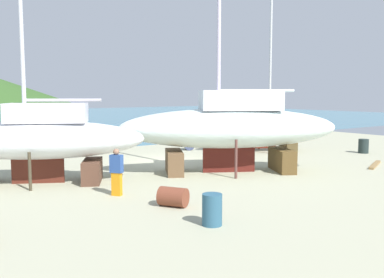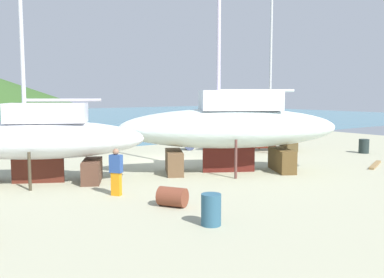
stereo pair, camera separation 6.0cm
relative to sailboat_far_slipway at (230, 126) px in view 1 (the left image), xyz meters
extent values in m
plane|color=#A9A88B|center=(-0.58, -0.20, -2.12)|extent=(45.63, 45.63, 0.00)
cube|color=brown|center=(-2.23, 1.30, -1.60)|extent=(1.71, 2.25, 1.04)
cube|color=brown|center=(2.15, -1.25, -1.60)|extent=(1.71, 2.25, 1.04)
cylinder|color=brown|center=(-0.80, -1.29, -1.28)|extent=(0.12, 0.12, 1.68)
cylinder|color=brown|center=(0.72, 1.33, -1.28)|extent=(0.12, 0.12, 1.68)
ellipsoid|color=silver|center=(-0.04, 0.02, -0.08)|extent=(10.15, 7.48, 1.82)
cube|color=#501813|center=(-0.04, 0.02, -1.63)|extent=(2.14, 1.29, 1.28)
cube|color=silver|center=(0.40, -0.23, 1.19)|extent=(3.98, 3.26, 0.91)
cylinder|color=silver|center=(1.06, -0.62, 1.64)|extent=(3.13, 1.90, 0.13)
cube|color=brown|center=(8.03, 3.41, -1.59)|extent=(1.32, 1.64, 1.06)
cube|color=#49351E|center=(5.21, 4.91, -1.59)|extent=(1.32, 1.64, 1.06)
cylinder|color=#4A3D1B|center=(7.10, 5.06, -1.36)|extent=(0.12, 0.12, 1.54)
cylinder|color=#4B3622|center=(6.14, 3.26, -1.36)|extent=(0.12, 0.12, 1.54)
ellipsoid|color=silver|center=(6.62, 4.16, -0.32)|extent=(6.52, 4.65, 1.35)
cube|color=#531C11|center=(6.62, 4.16, -1.47)|extent=(1.39, 0.79, 0.95)
cube|color=white|center=(6.34, 4.31, 0.63)|extent=(2.56, 2.07, 0.68)
cylinder|color=silver|center=(6.90, 4.01, 3.88)|extent=(0.15, 0.15, 7.17)
cylinder|color=silver|center=(5.91, 4.54, 1.19)|extent=(2.03, 1.15, 0.11)
cube|color=brown|center=(-6.01, 1.76, -1.67)|extent=(1.59, 2.07, 0.91)
cylinder|color=#423929|center=(-8.56, 1.63, -1.39)|extent=(0.12, 0.12, 1.46)
cylinder|color=brown|center=(-7.22, 4.01, -1.39)|extent=(0.12, 0.12, 1.46)
ellipsoid|color=white|center=(-7.89, 2.82, -0.35)|extent=(8.73, 6.39, 1.56)
cube|color=#512016|center=(-7.89, 2.82, -1.68)|extent=(1.84, 1.09, 1.09)
cube|color=silver|center=(-7.52, 2.61, 0.74)|extent=(3.43, 2.82, 0.78)
cylinder|color=#BEB8C1|center=(-6.95, 2.29, 1.25)|extent=(2.69, 1.58, 0.12)
cube|color=orange|center=(-6.32, -1.03, -1.71)|extent=(0.35, 0.39, 0.83)
cube|color=#2B4B8D|center=(-6.32, -1.03, -0.97)|extent=(0.44, 0.50, 0.64)
sphere|color=#92664E|center=(-6.32, -1.03, -0.54)|extent=(0.22, 0.22, 0.22)
cylinder|color=brown|center=(-5.56, -3.46, -1.81)|extent=(1.00, 1.10, 0.63)
cylinder|color=#2C566E|center=(-5.83, -5.77, -1.68)|extent=(0.58, 0.58, 0.88)
cylinder|color=#202C2B|center=(10.82, -0.12, -1.69)|extent=(0.78, 0.78, 0.86)
cylinder|color=#3B4568|center=(3.20, 7.52, -1.79)|extent=(0.94, 0.98, 0.66)
cube|color=olive|center=(7.02, -3.10, -2.07)|extent=(2.49, 1.22, 0.11)
camera|label=1|loc=(-13.30, -14.79, 1.53)|focal=40.53mm
camera|label=2|loc=(-13.25, -14.83, 1.53)|focal=40.53mm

